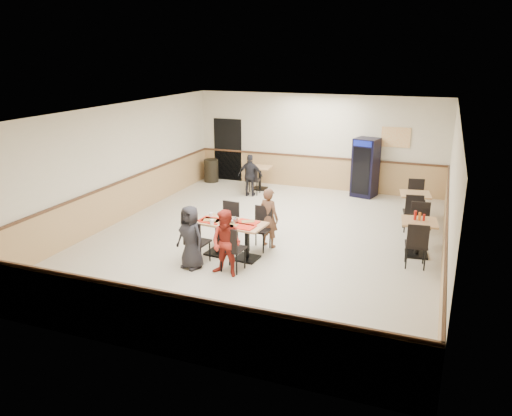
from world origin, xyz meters
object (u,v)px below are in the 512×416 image
at_px(side_table_near, 418,232).
at_px(side_table_far, 414,203).
at_px(pepsi_cooler, 365,167).
at_px(trash_bin, 211,171).
at_px(lone_diner, 250,175).
at_px(diner_woman_right, 226,243).
at_px(back_table, 260,174).
at_px(diner_man_opposite, 269,218).
at_px(diner_woman_left, 191,237).
at_px(main_table, 232,234).

distance_m(side_table_near, side_table_far, 2.23).
distance_m(pepsi_cooler, trash_bin, 5.18).
height_order(lone_diner, trash_bin, lone_diner).
height_order(diner_woman_right, pepsi_cooler, pepsi_cooler).
height_order(side_table_near, back_table, side_table_near).
xyz_separation_m(back_table, pepsi_cooler, (3.26, 0.39, 0.40)).
distance_m(side_table_far, pepsi_cooler, 2.67).
relative_size(lone_diner, pepsi_cooler, 0.72).
distance_m(diner_woman_right, lone_diner, 5.72).
bearing_deg(trash_bin, lone_diner, -32.11).
bearing_deg(diner_man_opposite, lone_diner, -45.78).
relative_size(diner_woman_right, lone_diner, 1.04).
relative_size(diner_woman_left, side_table_near, 1.63).
relative_size(diner_man_opposite, pepsi_cooler, 0.77).
distance_m(side_table_far, back_table, 5.16).
xyz_separation_m(diner_woman_right, pepsi_cooler, (1.63, 6.71, 0.22)).
bearing_deg(back_table, main_table, -75.97).
bearing_deg(diner_woman_right, back_table, 111.82).
relative_size(diner_woman_right, back_table, 1.81).
height_order(diner_woman_left, side_table_near, diner_woman_left).
relative_size(diner_man_opposite, lone_diner, 1.06).
bearing_deg(pepsi_cooler, side_table_near, -53.78).
height_order(back_table, pepsi_cooler, pepsi_cooler).
bearing_deg(diner_woman_left, trash_bin, 128.43).
height_order(lone_diner, side_table_far, lone_diner).
distance_m(side_table_near, pepsi_cooler, 4.72).
height_order(main_table, side_table_near, side_table_near).
bearing_deg(back_table, diner_woman_right, -75.52).
bearing_deg(lone_diner, diner_man_opposite, 109.23).
xyz_separation_m(side_table_near, back_table, (-5.09, 3.94, -0.03)).
height_order(diner_woman_right, diner_man_opposite, diner_man_opposite).
bearing_deg(diner_man_opposite, diner_woman_right, 98.64).
bearing_deg(diner_man_opposite, pepsi_cooler, -88.06).
relative_size(side_table_far, back_table, 1.14).
xyz_separation_m(main_table, pepsi_cooler, (1.91, 5.80, 0.37)).
distance_m(diner_woman_right, side_table_near, 4.20).
bearing_deg(diner_woman_right, lone_diner, 113.92).
distance_m(diner_man_opposite, back_table, 4.96).
xyz_separation_m(main_table, side_table_far, (3.51, 3.69, 0.01)).
height_order(main_table, trash_bin, main_table).
bearing_deg(side_table_near, trash_bin, 148.43).
distance_m(side_table_near, back_table, 6.44).
distance_m(side_table_near, trash_bin, 8.19).
distance_m(diner_woman_left, pepsi_cooler, 7.08).
height_order(diner_woman_right, trash_bin, diner_woman_right).
bearing_deg(side_table_far, lone_diner, 169.74).
xyz_separation_m(diner_woman_left, pepsi_cooler, (2.46, 6.64, 0.23)).
bearing_deg(side_table_far, diner_man_opposite, -136.05).
bearing_deg(diner_woman_left, pepsi_cooler, 85.86).
xyz_separation_m(diner_man_opposite, trash_bin, (-3.79, 4.93, -0.30)).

